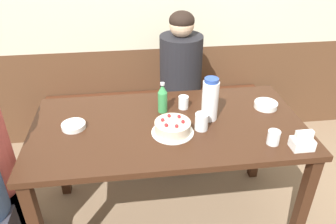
{
  "coord_description": "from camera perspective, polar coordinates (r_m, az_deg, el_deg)",
  "views": [
    {
      "loc": [
        -0.2,
        -1.55,
        1.79
      ],
      "look_at": [
        0.01,
        0.05,
        0.82
      ],
      "focal_mm": 35.0,
      "sensor_mm": 36.0,
      "label": 1
    }
  ],
  "objects": [
    {
      "name": "ground_plane",
      "position": [
        2.38,
        0.03,
        -17.83
      ],
      "size": [
        12.0,
        12.0,
        0.0
      ],
      "primitive_type": "plane",
      "color": "#846B51"
    },
    {
      "name": "bench_seat",
      "position": [
        2.85,
        -2.1,
        -2.07
      ],
      "size": [
        1.84,
        0.38,
        0.47
      ],
      "color": "#472314",
      "rests_on": "ground_plane"
    },
    {
      "name": "dining_table",
      "position": [
        1.92,
        0.04,
        -4.45
      ],
      "size": [
        1.55,
        0.79,
        0.77
      ],
      "color": "#381E11",
      "rests_on": "ground_plane"
    },
    {
      "name": "birthday_cake",
      "position": [
        1.78,
        0.81,
        -2.71
      ],
      "size": [
        0.23,
        0.23,
        0.09
      ],
      "color": "white",
      "rests_on": "dining_table"
    },
    {
      "name": "water_pitcher",
      "position": [
        1.87,
        7.35,
        2.18
      ],
      "size": [
        0.09,
        0.09,
        0.26
      ],
      "color": "white",
      "rests_on": "dining_table"
    },
    {
      "name": "soju_bottle",
      "position": [
        1.94,
        -0.95,
        2.42
      ],
      "size": [
        0.06,
        0.06,
        0.19
      ],
      "color": "#388E4C",
      "rests_on": "dining_table"
    },
    {
      "name": "napkin_holder",
      "position": [
        1.8,
        22.37,
        -4.85
      ],
      "size": [
        0.11,
        0.08,
        0.11
      ],
      "color": "white",
      "rests_on": "dining_table"
    },
    {
      "name": "bowl_soup_white",
      "position": [
        1.9,
        -16.12,
        -2.31
      ],
      "size": [
        0.13,
        0.13,
        0.03
      ],
      "color": "white",
      "rests_on": "dining_table"
    },
    {
      "name": "bowl_rice_small",
      "position": [
        2.11,
        16.66,
        1.19
      ],
      "size": [
        0.14,
        0.14,
        0.03
      ],
      "color": "white",
      "rests_on": "dining_table"
    },
    {
      "name": "glass_water_tall",
      "position": [
        1.81,
        5.87,
        -1.66
      ],
      "size": [
        0.07,
        0.07,
        0.1
      ],
      "color": "silver",
      "rests_on": "dining_table"
    },
    {
      "name": "glass_tumbler_short",
      "position": [
        2.01,
        2.71,
        1.69
      ],
      "size": [
        0.06,
        0.06,
        0.08
      ],
      "color": "silver",
      "rests_on": "dining_table"
    },
    {
      "name": "glass_shot_small",
      "position": [
        1.78,
        17.9,
        -4.24
      ],
      "size": [
        0.06,
        0.06,
        0.08
      ],
      "color": "silver",
      "rests_on": "dining_table"
    },
    {
      "name": "person_pale_blue_shirt",
      "position": [
        2.55,
        2.13,
        2.56
      ],
      "size": [
        0.31,
        0.34,
        1.24
      ],
      "rotation": [
        0.0,
        0.0,
        -1.57
      ],
      "color": "#33333D",
      "rests_on": "ground_plane"
    }
  ]
}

